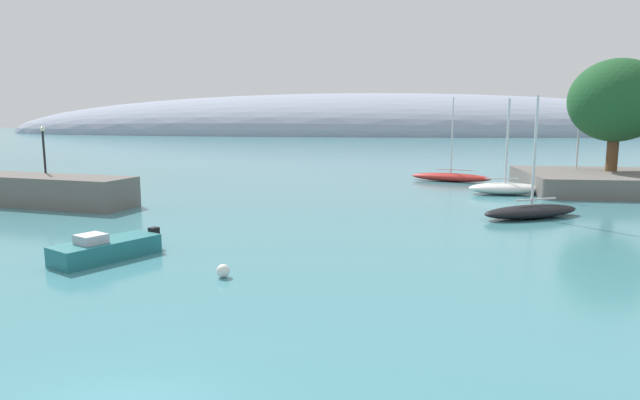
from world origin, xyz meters
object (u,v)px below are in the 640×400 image
at_px(motorboat_teal_foreground, 106,249).
at_px(mooring_buoy_white, 223,271).
at_px(sailboat_white_near_shore, 505,188).
at_px(harbor_lamp_post, 43,144).
at_px(sailboat_red_outer_mooring, 451,177).
at_px(sailboat_black_mid_mooring, 531,211).
at_px(tree_clump_shore, 617,101).
at_px(sailboat_navy_end_of_line, 575,181).

bearing_deg(motorboat_teal_foreground, mooring_buoy_white, 100.29).
distance_m(sailboat_white_near_shore, mooring_buoy_white, 30.31).
relative_size(motorboat_teal_foreground, harbor_lamp_post, 1.43).
xyz_separation_m(sailboat_red_outer_mooring, mooring_buoy_white, (-12.63, -34.47, -0.20)).
bearing_deg(motorboat_teal_foreground, sailboat_white_near_shore, 166.34).
bearing_deg(sailboat_black_mid_mooring, sailboat_red_outer_mooring, -109.53).
distance_m(sailboat_black_mid_mooring, motorboat_teal_foreground, 25.07).
relative_size(sailboat_black_mid_mooring, harbor_lamp_post, 2.20).
xyz_separation_m(tree_clump_shore, harbor_lamp_post, (-45.15, -12.53, -3.38)).
distance_m(tree_clump_shore, sailboat_red_outer_mooring, 15.76).
distance_m(tree_clump_shore, mooring_buoy_white, 40.46).
relative_size(sailboat_white_near_shore, sailboat_navy_end_of_line, 0.87).
bearing_deg(harbor_lamp_post, sailboat_navy_end_of_line, 19.07).
bearing_deg(tree_clump_shore, sailboat_navy_end_of_line, 132.75).
bearing_deg(sailboat_black_mid_mooring, sailboat_navy_end_of_line, -143.15).
distance_m(tree_clump_shore, sailboat_black_mid_mooring, 19.82).
relative_size(sailboat_navy_end_of_line, harbor_lamp_post, 2.57).
height_order(mooring_buoy_white, harbor_lamp_post, harbor_lamp_post).
bearing_deg(sailboat_black_mid_mooring, tree_clump_shore, -152.34).
bearing_deg(motorboat_teal_foreground, sailboat_black_mid_mooring, 150.29).
xyz_separation_m(sailboat_white_near_shore, harbor_lamp_post, (-35.28, -8.09, 3.79)).
height_order(sailboat_black_mid_mooring, sailboat_red_outer_mooring, sailboat_red_outer_mooring).
xyz_separation_m(sailboat_navy_end_of_line, harbor_lamp_post, (-42.99, -14.86, 3.87)).
bearing_deg(tree_clump_shore, sailboat_black_mid_mooring, -124.52).
distance_m(sailboat_black_mid_mooring, sailboat_red_outer_mooring, 19.73).
distance_m(tree_clump_shore, sailboat_navy_end_of_line, 7.92).
relative_size(tree_clump_shore, mooring_buoy_white, 18.04).
distance_m(sailboat_white_near_shore, sailboat_red_outer_mooring, 9.41).
bearing_deg(sailboat_red_outer_mooring, mooring_buoy_white, 89.25).
bearing_deg(tree_clump_shore, sailboat_red_outer_mooring, 161.98).
relative_size(motorboat_teal_foreground, mooring_buoy_white, 9.23).
distance_m(mooring_buoy_white, harbor_lamp_post, 26.39).
bearing_deg(sailboat_red_outer_mooring, sailboat_black_mid_mooring, 117.66).
bearing_deg(tree_clump_shore, motorboat_teal_foreground, -138.76).
xyz_separation_m(tree_clump_shore, mooring_buoy_white, (-25.93, -30.15, -7.46)).
relative_size(sailboat_red_outer_mooring, motorboat_teal_foreground, 1.66).
xyz_separation_m(sailboat_white_near_shore, sailboat_navy_end_of_line, (7.71, 6.77, -0.07)).
xyz_separation_m(tree_clump_shore, sailboat_black_mid_mooring, (-10.45, -15.20, -7.26)).
distance_m(sailboat_red_outer_mooring, harbor_lamp_post, 36.24).
height_order(motorboat_teal_foreground, harbor_lamp_post, harbor_lamp_post).
xyz_separation_m(sailboat_white_near_shore, sailboat_red_outer_mooring, (-3.43, 8.76, -0.08)).
distance_m(sailboat_red_outer_mooring, motorboat_teal_foreground, 37.37).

